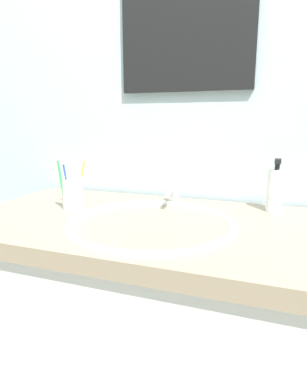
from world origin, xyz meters
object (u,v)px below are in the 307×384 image
Objects in this scene: toothbrush_green at (62,179)px; wall_mirror at (187,6)px; toothbrush_cup at (72,193)px; toothbrush_blue at (67,180)px; faucet at (173,188)px; soap_dispenser at (275,190)px; toothbrush_yellow at (82,177)px; toothbrush_white at (66,176)px.

wall_mirror is (0.34, 0.33, 0.59)m from toothbrush_green.
toothbrush_cup is 0.06m from toothbrush_blue.
toothbrush_green is (-0.33, -0.20, 0.04)m from faucet.
soap_dispenser is (0.66, 0.20, 0.02)m from toothbrush_cup.
toothbrush_blue is at bearing -107.02° from toothbrush_yellow.
toothbrush_cup is 0.60× the size of toothbrush_yellow.
toothbrush_green is at bearing 168.37° from toothbrush_blue.
toothbrush_blue is 0.98× the size of toothbrush_white.
soap_dispenser is (0.35, 0.03, 0.01)m from faucet.
toothbrush_white is at bearing -141.07° from wall_mirror.
faucet is 0.35m from soap_dispenser.
faucet is at bearing -174.81° from soap_dispenser.
toothbrush_blue is 0.99× the size of toothbrush_yellow.
faucet is 0.36m from toothbrush_cup.
toothbrush_green is at bearing -149.66° from faucet.
soap_dispenser reaches higher than toothbrush_cup.
faucet is 0.65m from wall_mirror.
toothbrush_green is at bearing -161.55° from soap_dispenser.
toothbrush_blue is at bearing -133.76° from wall_mirror.
toothbrush_blue is at bearing -147.25° from faucet.
toothbrush_cup is at bearing 49.17° from toothbrush_green.
wall_mirror reaches higher than toothbrush_blue.
wall_mirror is at bearing 43.83° from toothbrush_green.
toothbrush_white is at bearing 125.28° from toothbrush_blue.
toothbrush_yellow is at bearing -137.97° from wall_mirror.
toothbrush_cup is 0.07m from toothbrush_yellow.
toothbrush_white is (-0.35, -0.15, 0.05)m from faucet.
toothbrush_green reaches higher than soap_dispenser.
toothbrush_cup is (-0.31, -0.17, -0.01)m from faucet.
faucet is 0.37m from toothbrush_blue.
toothbrush_yellow is at bearing -154.73° from faucet.
toothbrush_yellow is at bearing -165.14° from soap_dispenser.
toothbrush_white reaches higher than toothbrush_cup.
faucet is 0.33m from toothbrush_yellow.
wall_mirror is at bearing 42.03° from toothbrush_yellow.
toothbrush_white reaches higher than toothbrush_blue.
toothbrush_blue reaches higher than toothbrush_cup.
faucet is 1.40× the size of toothbrush_cup.
toothbrush_white reaches higher than toothbrush_yellow.
faucet is at bearing 32.75° from toothbrush_blue.
faucet is 0.86× the size of soap_dispenser.
soap_dispenser is (0.69, 0.18, -0.04)m from toothbrush_white.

